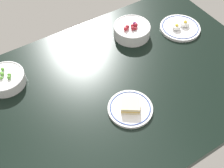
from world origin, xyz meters
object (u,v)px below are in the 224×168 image
(plate_eggs, at_px, (180,27))
(plate_sandwich, at_px, (131,108))
(bowl_berries, at_px, (132,30))
(bowl_peas, at_px, (5,79))

(plate_eggs, distance_m, plate_sandwich, 0.55)
(bowl_berries, height_order, plate_sandwich, bowl_berries)
(plate_eggs, bearing_deg, bowl_peas, -8.19)
(bowl_peas, distance_m, plate_eggs, 0.85)
(bowl_peas, xyz_separation_m, plate_eggs, (-0.85, 0.12, -0.02))
(bowl_berries, distance_m, plate_eggs, 0.25)
(plate_sandwich, bearing_deg, plate_eggs, -150.96)
(bowl_berries, height_order, bowl_peas, bowl_berries)
(bowl_berries, distance_m, plate_sandwich, 0.44)
(bowl_berries, relative_size, plate_eggs, 0.89)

